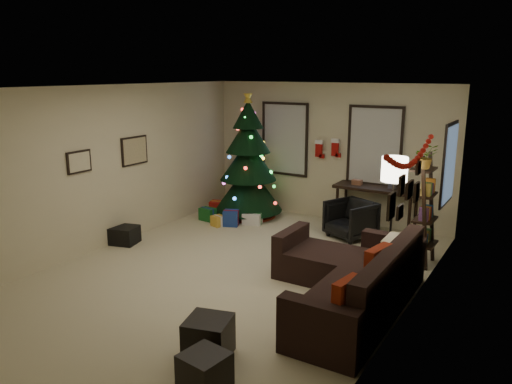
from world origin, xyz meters
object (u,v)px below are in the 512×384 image
at_px(christmas_tree, 248,165).
at_px(sofa, 352,282).
at_px(bookshelf, 426,212).
at_px(desk_chair, 351,219).
at_px(desk, 377,192).

relative_size(christmas_tree, sofa, 0.94).
bearing_deg(bookshelf, desk_chair, 156.36).
xyz_separation_m(christmas_tree, sofa, (3.26, -2.69, -0.78)).
distance_m(sofa, desk_chair, 2.65).
distance_m(christmas_tree, desk_chair, 2.42).
distance_m(desk_chair, bookshelf, 1.63).
bearing_deg(sofa, christmas_tree, 140.51).
height_order(sofa, bookshelf, bookshelf).
xyz_separation_m(christmas_tree, bookshelf, (3.72, -0.85, -0.23)).
height_order(sofa, desk_chair, sofa).
distance_m(desk, bookshelf, 1.74).
height_order(christmas_tree, desk, christmas_tree).
bearing_deg(desk_chair, bookshelf, 0.69).
relative_size(christmas_tree, desk_chair, 3.78).
bearing_deg(desk_chair, christmas_tree, -161.25).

